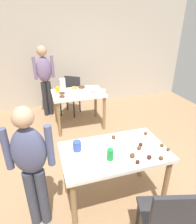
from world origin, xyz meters
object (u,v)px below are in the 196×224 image
Objects in this scene: dining_table_near at (114,158)px; chair_near_table at (167,218)px; dining_table_far at (78,98)px; pitcher_far at (63,84)px; soda_can at (110,155)px; person_adult_far at (45,75)px; mixing_bowl at (95,146)px; person_girl_near at (31,162)px; chair_far_table at (71,93)px.

chair_near_table is (0.21, -0.72, -0.14)m from dining_table_near.
dining_table_near is 1.98m from dining_table_far.
pitcher_far is (-0.26, 2.23, 0.23)m from dining_table_near.
pitcher_far is at bearing 93.93° from soda_can.
person_adult_far reaches higher than mixing_bowl.
person_girl_near reaches higher than dining_table_near.
dining_table_far is 2.12m from soda_can.
dining_table_near is at bearing -23.07° from mixing_bowl.
dining_table_far is 2.71m from chair_near_table.
dining_table_far is at bearing 89.85° from dining_table_near.
mixing_bowl reaches higher than dining_table_near.
mixing_bowl is (0.66, 0.12, -0.04)m from person_girl_near.
chair_near_table is at bearing -62.17° from soda_can.
person_adult_far is 2.68m from mixing_bowl.
chair_far_table is at bearing 72.93° from person_girl_near.
chair_near_table is 7.13× the size of soda_can.
chair_far_table is 7.13× the size of soda_can.
dining_table_near is 1.34× the size of chair_far_table.
pitcher_far reaches higher than dining_table_far.
dining_table_far is at bearing 94.34° from chair_near_table.
person_girl_near is 0.67m from mixing_bowl.
dining_table_near is at bearing 52.11° from soda_can.
chair_far_table is (-0.24, 3.41, 0.00)m from chair_near_table.
mixing_bowl is (-0.20, 0.09, 0.15)m from dining_table_near.
chair_near_table and chair_far_table have the same top height.
person_adult_far is at bearing 127.95° from dining_table_far.
dining_table_far is 4.36× the size of pitcher_far.
chair_far_table is 2.63m from mixing_bowl.
person_adult_far is 7.27× the size of mixing_bowl.
soda_can is at bearing 117.83° from chair_near_table.
dining_table_near is 5.38× the size of mixing_bowl.
dining_table_near and dining_table_far have the same top height.
chair_far_table is at bearing 63.14° from pitcher_far.
person_girl_near reaches higher than pitcher_far.
dining_table_far is at bearing 83.77° from mixing_bowl.
soda_can is (-0.07, -2.82, 0.31)m from chair_far_table.
soda_can is (-0.31, 0.59, 0.31)m from chair_near_table.
dining_table_near is 0.89m from person_girl_near.
person_girl_near reaches higher than dining_table_far.
person_adult_far is at bearing 175.38° from chair_far_table.
chair_near_table is 0.62× the size of person_girl_near.
pitcher_far is (-0.47, 2.94, 0.37)m from chair_near_table.
person_girl_near is 6.45× the size of mixing_bowl.
person_adult_far reaches higher than dining_table_near.
person_girl_near is 5.99× the size of pitcher_far.
mixing_bowl is at bearing -96.23° from dining_table_far.
mixing_bowl is at bearing -88.39° from pitcher_far.
chair_far_table reaches higher than dining_table_near.
dining_table_far is 8.35× the size of soda_can.
dining_table_near is 0.84× the size of person_girl_near.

